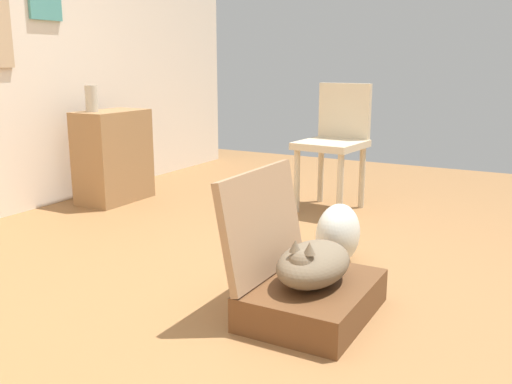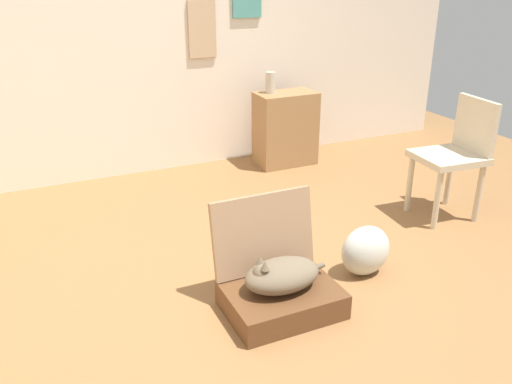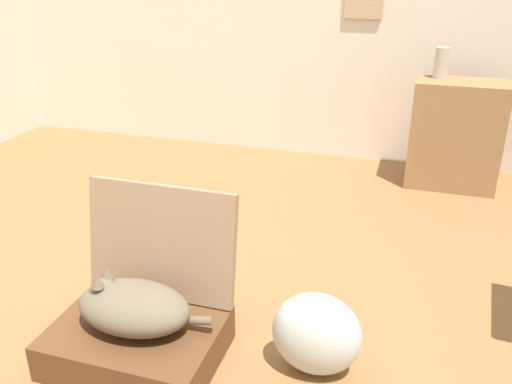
# 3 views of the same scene
# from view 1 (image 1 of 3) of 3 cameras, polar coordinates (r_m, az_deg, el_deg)

# --- Properties ---
(ground_plane) EXTENTS (7.68, 7.68, 0.00)m
(ground_plane) POSITION_cam_1_polar(r_m,az_deg,el_deg) (2.64, -0.92, -10.76)
(ground_plane) COLOR olive
(ground_plane) RESTS_ON ground
(suitcase_base) EXTENTS (0.63, 0.47, 0.15)m
(suitcase_base) POSITION_cam_1_polar(r_m,az_deg,el_deg) (2.47, 5.76, -10.74)
(suitcase_base) COLOR brown
(suitcase_base) RESTS_ON ground
(suitcase_lid) EXTENTS (0.63, 0.12, 0.47)m
(suitcase_lid) POSITION_cam_1_polar(r_m,az_deg,el_deg) (2.46, 0.66, -3.11)
(suitcase_lid) COLOR #9B7756
(suitcase_lid) RESTS_ON suitcase_base
(cat) EXTENTS (0.52, 0.28, 0.22)m
(cat) POSITION_cam_1_polar(r_m,az_deg,el_deg) (2.40, 5.78, -7.22)
(cat) COLOR brown
(cat) RESTS_ON suitcase_base
(plastic_bag_white) EXTENTS (0.33, 0.22, 0.33)m
(plastic_bag_white) POSITION_cam_1_polar(r_m,az_deg,el_deg) (3.07, 8.30, -4.24)
(plastic_bag_white) COLOR silver
(plastic_bag_white) RESTS_ON ground
(side_table) EXTENTS (0.57, 0.33, 0.71)m
(side_table) POSITION_cam_1_polar(r_m,az_deg,el_deg) (4.51, -14.24, 3.52)
(side_table) COLOR olive
(side_table) RESTS_ON ground
(vase_tall) EXTENTS (0.09, 0.09, 0.20)m
(vase_tall) POSITION_cam_1_polar(r_m,az_deg,el_deg) (4.40, -16.32, 9.07)
(vase_tall) COLOR #B7AD99
(vase_tall) RESTS_ON side_table
(chair) EXTENTS (0.50, 0.47, 0.92)m
(chair) POSITION_cam_1_polar(r_m,az_deg,el_deg) (4.17, 8.02, 5.28)
(chair) COLOR beige
(chair) RESTS_ON ground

